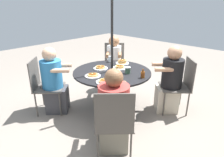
{
  "coord_description": "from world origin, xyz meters",
  "views": [
    {
      "loc": [
        2.23,
        2.14,
        1.82
      ],
      "look_at": [
        0.0,
        0.0,
        0.58
      ],
      "focal_mm": 32.0,
      "sensor_mm": 36.0,
      "label": 1
    }
  ],
  "objects_px": {
    "patio_chair_north": "(43,83)",
    "coffee_cup": "(128,70)",
    "syrup_bottle": "(143,74)",
    "pancake_plate_b": "(120,67)",
    "diner_south": "(170,82)",
    "pancake_plate_d": "(101,68)",
    "drinking_glass_a": "(118,73)",
    "patio_chair_east": "(114,121)",
    "patio_chair_west": "(114,62)",
    "pancake_plate_c": "(93,75)",
    "drinking_glass_b": "(110,59)",
    "pancake_plate_a": "(104,82)",
    "patio_table": "(112,78)",
    "pancake_plate_e": "(122,62)",
    "diner_north": "(54,83)",
    "diner_west": "(114,64)",
    "diner_east": "(114,114)",
    "patio_chair_south": "(181,83)"
  },
  "relations": [
    {
      "from": "patio_chair_east",
      "to": "drinking_glass_a",
      "type": "relative_size",
      "value": 8.66
    },
    {
      "from": "patio_chair_east",
      "to": "pancake_plate_c",
      "type": "height_order",
      "value": "patio_chair_east"
    },
    {
      "from": "pancake_plate_a",
      "to": "patio_table",
      "type": "bearing_deg",
      "value": -148.74
    },
    {
      "from": "patio_chair_north",
      "to": "diner_north",
      "type": "bearing_deg",
      "value": 90.0
    },
    {
      "from": "diner_south",
      "to": "drinking_glass_a",
      "type": "xyz_separation_m",
      "value": [
        0.75,
        -0.49,
        0.24
      ]
    },
    {
      "from": "patio_table",
      "to": "pancake_plate_e",
      "type": "bearing_deg",
      "value": -160.9
    },
    {
      "from": "patio_chair_east",
      "to": "patio_chair_west",
      "type": "distance_m",
      "value": 2.29
    },
    {
      "from": "diner_east",
      "to": "diner_west",
      "type": "distance_m",
      "value": 1.93
    },
    {
      "from": "patio_chair_east",
      "to": "drinking_glass_b",
      "type": "bearing_deg",
      "value": 90.78
    },
    {
      "from": "pancake_plate_e",
      "to": "drinking_glass_b",
      "type": "xyz_separation_m",
      "value": [
        0.07,
        -0.24,
        0.03
      ]
    },
    {
      "from": "pancake_plate_e",
      "to": "patio_chair_east",
      "type": "bearing_deg",
      "value": 37.65
    },
    {
      "from": "diner_south",
      "to": "diner_west",
      "type": "distance_m",
      "value": 1.35
    },
    {
      "from": "patio_table",
      "to": "pancake_plate_c",
      "type": "xyz_separation_m",
      "value": [
        0.37,
        -0.05,
        0.13
      ]
    },
    {
      "from": "patio_chair_north",
      "to": "diner_south",
      "type": "height_order",
      "value": "diner_south"
    },
    {
      "from": "coffee_cup",
      "to": "drinking_glass_b",
      "type": "distance_m",
      "value": 0.69
    },
    {
      "from": "diner_south",
      "to": "pancake_plate_b",
      "type": "bearing_deg",
      "value": 80.37
    },
    {
      "from": "drinking_glass_a",
      "to": "drinking_glass_b",
      "type": "bearing_deg",
      "value": -126.75
    },
    {
      "from": "pancake_plate_b",
      "to": "syrup_bottle",
      "type": "xyz_separation_m",
      "value": [
        0.09,
        0.54,
        0.03
      ]
    },
    {
      "from": "patio_chair_west",
      "to": "pancake_plate_b",
      "type": "distance_m",
      "value": 1.03
    },
    {
      "from": "diner_east",
      "to": "coffee_cup",
      "type": "height_order",
      "value": "diner_east"
    },
    {
      "from": "coffee_cup",
      "to": "diner_west",
      "type": "bearing_deg",
      "value": -125.13
    },
    {
      "from": "pancake_plate_a",
      "to": "drinking_glass_b",
      "type": "bearing_deg",
      "value": -140.38
    },
    {
      "from": "pancake_plate_d",
      "to": "syrup_bottle",
      "type": "relative_size",
      "value": 1.74
    },
    {
      "from": "pancake_plate_b",
      "to": "coffee_cup",
      "type": "bearing_deg",
      "value": 69.72
    },
    {
      "from": "diner_south",
      "to": "patio_chair_west",
      "type": "distance_m",
      "value": 1.49
    },
    {
      "from": "diner_south",
      "to": "patio_chair_north",
      "type": "bearing_deg",
      "value": 91.86
    },
    {
      "from": "patio_chair_north",
      "to": "diner_west",
      "type": "height_order",
      "value": "diner_west"
    },
    {
      "from": "patio_chair_north",
      "to": "coffee_cup",
      "type": "distance_m",
      "value": 1.42
    },
    {
      "from": "patio_chair_east",
      "to": "diner_south",
      "type": "xyz_separation_m",
      "value": [
        -1.46,
        -0.1,
        0.01
      ]
    },
    {
      "from": "patio_chair_north",
      "to": "pancake_plate_c",
      "type": "distance_m",
      "value": 0.9
    },
    {
      "from": "syrup_bottle",
      "to": "pancake_plate_b",
      "type": "bearing_deg",
      "value": -99.2
    },
    {
      "from": "patio_chair_west",
      "to": "diner_north",
      "type": "bearing_deg",
      "value": 51.8
    },
    {
      "from": "pancake_plate_e",
      "to": "patio_chair_north",
      "type": "bearing_deg",
      "value": -27.37
    },
    {
      "from": "diner_south",
      "to": "syrup_bottle",
      "type": "distance_m",
      "value": 0.62
    },
    {
      "from": "diner_south",
      "to": "pancake_plate_c",
      "type": "bearing_deg",
      "value": 100.98
    },
    {
      "from": "patio_table",
      "to": "pancake_plate_d",
      "type": "xyz_separation_m",
      "value": [
        0.05,
        -0.23,
        0.13
      ]
    },
    {
      "from": "pancake_plate_a",
      "to": "drinking_glass_b",
      "type": "relative_size",
      "value": 2.2
    },
    {
      "from": "patio_chair_south",
      "to": "diner_south",
      "type": "relative_size",
      "value": 0.81
    },
    {
      "from": "patio_chair_north",
      "to": "drinking_glass_b",
      "type": "height_order",
      "value": "patio_chair_north"
    },
    {
      "from": "pancake_plate_c",
      "to": "pancake_plate_e",
      "type": "distance_m",
      "value": 0.81
    },
    {
      "from": "coffee_cup",
      "to": "drinking_glass_b",
      "type": "xyz_separation_m",
      "value": [
        -0.26,
        -0.64,
        0.0
      ]
    },
    {
      "from": "diner_west",
      "to": "coffee_cup",
      "type": "relative_size",
      "value": 10.66
    },
    {
      "from": "patio_chair_east",
      "to": "diner_east",
      "type": "distance_m",
      "value": 0.19
    },
    {
      "from": "pancake_plate_c",
      "to": "syrup_bottle",
      "type": "xyz_separation_m",
      "value": [
        -0.48,
        0.59,
        0.04
      ]
    },
    {
      "from": "syrup_bottle",
      "to": "coffee_cup",
      "type": "height_order",
      "value": "syrup_bottle"
    },
    {
      "from": "patio_chair_west",
      "to": "pancake_plate_a",
      "type": "distance_m",
      "value": 1.65
    },
    {
      "from": "syrup_bottle",
      "to": "coffee_cup",
      "type": "distance_m",
      "value": 0.29
    },
    {
      "from": "patio_chair_north",
      "to": "pancake_plate_e",
      "type": "bearing_deg",
      "value": 106.78
    },
    {
      "from": "pancake_plate_d",
      "to": "drinking_glass_a",
      "type": "relative_size",
      "value": 2.26
    },
    {
      "from": "drinking_glass_b",
      "to": "pancake_plate_c",
      "type": "bearing_deg",
      "value": 25.06
    }
  ]
}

